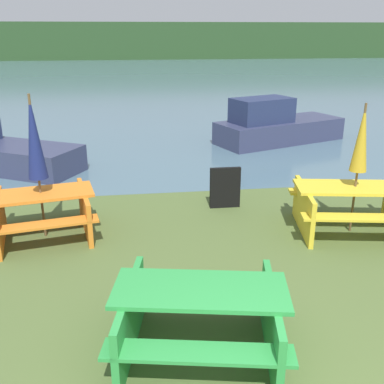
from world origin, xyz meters
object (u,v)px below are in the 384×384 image
object	(u,v)px
picnic_table_green	(200,314)
picnic_table_yellow	(353,204)
umbrella_gold	(362,139)
boat	(275,126)
umbrella_navy	(34,138)
picnic_table_orange	(43,210)
signboard	(225,188)

from	to	relation	value
picnic_table_green	picnic_table_yellow	size ratio (longest dim) A/B	0.94
picnic_table_yellow	umbrella_gold	distance (m)	1.04
boat	picnic_table_green	bearing A→B (deg)	-133.14
umbrella_navy	picnic_table_orange	bearing A→B (deg)	0.00
picnic_table_orange	boat	world-z (taller)	boat
picnic_table_orange	umbrella_navy	xyz separation A→B (m)	(-0.00, 0.00, 1.14)
picnic_table_green	signboard	bearing A→B (deg)	74.88
picnic_table_yellow	signboard	xyz separation A→B (m)	(-1.80, 1.28, -0.09)
umbrella_navy	signboard	bearing A→B (deg)	15.25
umbrella_navy	umbrella_gold	distance (m)	4.85
picnic_table_green	picnic_table_orange	distance (m)	3.61
picnic_table_green	umbrella_navy	size ratio (longest dim) A/B	0.86
picnic_table_orange	umbrella_gold	world-z (taller)	umbrella_gold
picnic_table_yellow	picnic_table_orange	bearing A→B (deg)	174.66
picnic_table_green	picnic_table_orange	xyz separation A→B (m)	(-2.00, 3.00, -0.01)
picnic_table_green	picnic_table_yellow	bearing A→B (deg)	41.97
picnic_table_green	picnic_table_yellow	xyz separation A→B (m)	(2.83, 2.55, 0.02)
picnic_table_yellow	umbrella_navy	bearing A→B (deg)	174.66
picnic_table_yellow	umbrella_gold	xyz separation A→B (m)	(-0.00, 0.00, 1.04)
picnic_table_orange	signboard	xyz separation A→B (m)	(3.04, 0.83, -0.06)
picnic_table_green	umbrella_gold	size ratio (longest dim) A/B	0.93
picnic_table_green	umbrella_navy	distance (m)	3.78
picnic_table_green	boat	world-z (taller)	boat
picnic_table_green	signboard	world-z (taller)	signboard
picnic_table_green	boat	bearing A→B (deg)	68.03
picnic_table_green	boat	distance (m)	9.32
umbrella_navy	umbrella_gold	xyz separation A→B (m)	(4.83, -0.45, -0.06)
picnic_table_green	umbrella_gold	bearing A→B (deg)	41.97
signboard	picnic_table_yellow	bearing A→B (deg)	-35.47
picnic_table_green	umbrella_navy	xyz separation A→B (m)	(-2.00, 3.00, 1.13)
umbrella_navy	signboard	distance (m)	3.37
picnic_table_yellow	signboard	bearing A→B (deg)	144.53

